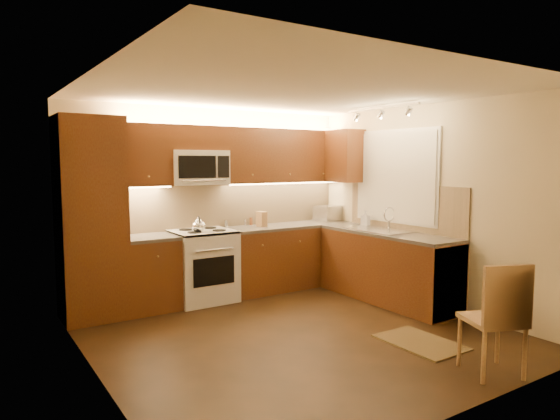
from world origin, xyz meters
TOP-DOWN VIEW (x-y plane):
  - floor at (0.00, 0.00)m, footprint 4.00×4.00m
  - ceiling at (0.00, 0.00)m, footprint 4.00×4.00m
  - wall_back at (0.00, 2.00)m, footprint 4.00×0.01m
  - wall_front at (0.00, -2.00)m, footprint 4.00×0.01m
  - wall_left at (-2.00, 0.00)m, footprint 0.01×4.00m
  - wall_right at (2.00, 0.00)m, footprint 0.01×4.00m
  - pantry at (-1.65, 1.70)m, footprint 0.70×0.60m
  - base_cab_back_left at (-0.99, 1.70)m, footprint 0.62×0.60m
  - counter_back_left at (-0.99, 1.70)m, footprint 0.62×0.60m
  - base_cab_back_right at (1.04, 1.70)m, footprint 1.92×0.60m
  - counter_back_right at (1.04, 1.70)m, footprint 1.92×0.60m
  - base_cab_right at (1.70, 0.40)m, footprint 0.60×2.00m
  - counter_right at (1.70, 0.40)m, footprint 0.60×2.00m
  - dishwasher at (1.70, -0.30)m, footprint 0.58×0.60m
  - backsplash_back at (0.35, 1.99)m, footprint 3.30×0.02m
  - backsplash_right at (1.99, 0.40)m, footprint 0.02×2.00m
  - upper_cab_back_left at (-0.99, 1.82)m, footprint 0.62×0.35m
  - upper_cab_back_right at (1.04, 1.82)m, footprint 1.92×0.35m
  - upper_cab_bridge at (-0.30, 1.82)m, footprint 0.76×0.35m
  - upper_cab_right_corner at (1.82, 1.40)m, footprint 0.35×0.50m
  - stove at (-0.30, 1.68)m, footprint 0.76×0.65m
  - microwave at (-0.30, 1.81)m, footprint 0.76×0.38m
  - window_frame at (1.99, 0.55)m, footprint 0.03×1.44m
  - window_blinds at (1.97, 0.55)m, footprint 0.02×1.36m
  - sink at (1.70, 0.55)m, footprint 0.52×0.86m
  - faucet at (1.88, 0.55)m, footprint 0.20×0.04m
  - track_light_bar at (1.55, 0.40)m, footprint 0.04×1.20m
  - kettle at (-0.40, 1.56)m, footprint 0.20×0.20m
  - toaster_oven at (1.80, 1.75)m, footprint 0.43×0.36m
  - knife_block at (0.61, 1.72)m, footprint 0.10×0.16m
  - spice_jar_a at (0.17, 1.94)m, footprint 0.06×0.06m
  - spice_jar_b at (0.57, 1.94)m, footprint 0.05×0.05m
  - spice_jar_c at (0.46, 1.91)m, footprint 0.04×0.04m
  - spice_jar_d at (0.70, 1.93)m, footprint 0.06×0.06m
  - soap_bottle at (1.84, 0.96)m, footprint 0.12×0.12m
  - rug at (0.87, -0.90)m, footprint 0.55×0.83m
  - dining_chair at (0.83, -1.70)m, footprint 0.56×0.56m

SIDE VIEW (x-z plane):
  - floor at x=0.00m, z-range -0.01..0.01m
  - rug at x=0.87m, z-range 0.00..0.01m
  - base_cab_back_left at x=-0.99m, z-range 0.00..0.86m
  - base_cab_back_right at x=1.04m, z-range 0.00..0.86m
  - base_cab_right at x=1.70m, z-range 0.00..0.86m
  - dishwasher at x=1.70m, z-range 0.01..0.85m
  - stove at x=-0.30m, z-range 0.00..0.92m
  - dining_chair at x=0.83m, z-range 0.00..0.97m
  - counter_back_left at x=-0.99m, z-range 0.86..0.90m
  - counter_back_right at x=1.04m, z-range 0.86..0.90m
  - counter_right at x=1.70m, z-range 0.86..0.90m
  - spice_jar_c at x=0.46m, z-range 0.90..0.99m
  - spice_jar_d at x=0.70m, z-range 0.90..0.99m
  - spice_jar_a at x=0.17m, z-range 0.90..0.99m
  - spice_jar_b at x=0.57m, z-range 0.90..1.01m
  - sink at x=1.70m, z-range 0.90..1.05m
  - knife_block at x=0.61m, z-range 0.90..1.11m
  - soap_bottle at x=1.84m, z-range 0.90..1.12m
  - toaster_oven at x=1.80m, z-range 0.90..1.13m
  - kettle at x=-0.40m, z-range 0.92..1.12m
  - faucet at x=1.88m, z-range 0.90..1.20m
  - pantry at x=-1.65m, z-range 0.00..2.30m
  - backsplash_back at x=0.35m, z-range 0.90..1.50m
  - backsplash_right at x=1.99m, z-range 0.90..1.50m
  - wall_back at x=0.00m, z-range 0.00..2.50m
  - wall_front at x=0.00m, z-range 0.00..2.50m
  - wall_left at x=-2.00m, z-range 0.00..2.50m
  - wall_right at x=2.00m, z-range 0.00..2.50m
  - window_frame at x=1.99m, z-range 0.98..2.22m
  - window_blinds at x=1.97m, z-range 1.02..2.18m
  - microwave at x=-0.30m, z-range 1.50..1.94m
  - upper_cab_back_left at x=-0.99m, z-range 1.50..2.25m
  - upper_cab_back_right at x=1.04m, z-range 1.50..2.25m
  - upper_cab_right_corner at x=1.82m, z-range 1.50..2.25m
  - upper_cab_bridge at x=-0.30m, z-range 1.94..2.25m
  - track_light_bar at x=1.55m, z-range 2.44..2.48m
  - ceiling at x=0.00m, z-range 2.50..2.50m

